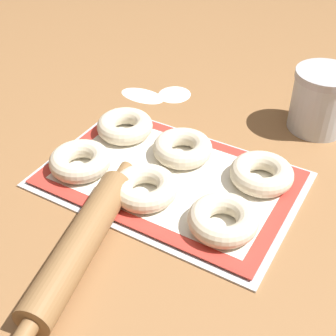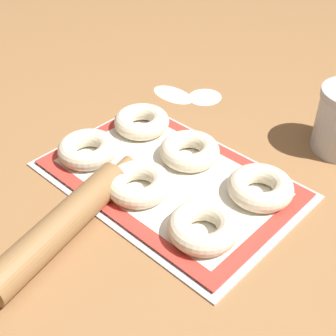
{
  "view_description": "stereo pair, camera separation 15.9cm",
  "coord_description": "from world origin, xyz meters",
  "px_view_note": "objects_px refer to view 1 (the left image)",
  "views": [
    {
      "loc": [
        0.34,
        -0.58,
        0.58
      ],
      "look_at": [
        -0.0,
        0.01,
        0.03
      ],
      "focal_mm": 50.0,
      "sensor_mm": 36.0,
      "label": 1
    },
    {
      "loc": [
        0.47,
        -0.49,
        0.58
      ],
      "look_at": [
        -0.0,
        0.01,
        0.03
      ],
      "focal_mm": 50.0,
      "sensor_mm": 36.0,
      "label": 2
    }
  ],
  "objects_px": {
    "bagel_back_right": "(262,174)",
    "flour_canister": "(321,100)",
    "bagel_back_center": "(183,148)",
    "rolling_pin": "(81,243)",
    "bagel_back_left": "(125,126)",
    "bagel_front_center": "(145,188)",
    "baking_tray": "(168,178)",
    "bagel_front_right": "(223,219)",
    "bagel_front_left": "(80,161)"
  },
  "relations": [
    {
      "from": "bagel_front_left",
      "to": "rolling_pin",
      "type": "bearing_deg",
      "value": -51.27
    },
    {
      "from": "flour_canister",
      "to": "bagel_back_right",
      "type": "bearing_deg",
      "value": -97.43
    },
    {
      "from": "baking_tray",
      "to": "bagel_back_left",
      "type": "distance_m",
      "value": 0.17
    },
    {
      "from": "bagel_front_left",
      "to": "bagel_front_right",
      "type": "distance_m",
      "value": 0.31
    },
    {
      "from": "baking_tray",
      "to": "bagel_back_center",
      "type": "xyz_separation_m",
      "value": [
        -0.01,
        0.07,
        0.03
      ]
    },
    {
      "from": "bagel_front_right",
      "to": "bagel_back_center",
      "type": "height_order",
      "value": "same"
    },
    {
      "from": "baking_tray",
      "to": "bagel_front_center",
      "type": "bearing_deg",
      "value": -95.92
    },
    {
      "from": "bagel_back_left",
      "to": "baking_tray",
      "type": "bearing_deg",
      "value": -27.13
    },
    {
      "from": "bagel_front_right",
      "to": "flour_canister",
      "type": "xyz_separation_m",
      "value": [
        0.04,
        0.4,
        0.04
      ]
    },
    {
      "from": "bagel_front_center",
      "to": "rolling_pin",
      "type": "xyz_separation_m",
      "value": [
        -0.02,
        -0.16,
        -0.0
      ]
    },
    {
      "from": "bagel_back_right",
      "to": "rolling_pin",
      "type": "distance_m",
      "value": 0.36
    },
    {
      "from": "bagel_front_right",
      "to": "flour_canister",
      "type": "height_order",
      "value": "flour_canister"
    },
    {
      "from": "bagel_back_center",
      "to": "rolling_pin",
      "type": "height_order",
      "value": "rolling_pin"
    },
    {
      "from": "bagel_front_center",
      "to": "bagel_back_right",
      "type": "xyz_separation_m",
      "value": [
        0.17,
        0.14,
        0.0
      ]
    },
    {
      "from": "bagel_front_right",
      "to": "bagel_back_center",
      "type": "distance_m",
      "value": 0.21
    },
    {
      "from": "baking_tray",
      "to": "bagel_front_left",
      "type": "height_order",
      "value": "bagel_front_left"
    },
    {
      "from": "rolling_pin",
      "to": "bagel_back_left",
      "type": "bearing_deg",
      "value": 112.29
    },
    {
      "from": "bagel_back_left",
      "to": "flour_canister",
      "type": "xyz_separation_m",
      "value": [
        0.34,
        0.25,
        0.04
      ]
    },
    {
      "from": "bagel_back_right",
      "to": "rolling_pin",
      "type": "height_order",
      "value": "rolling_pin"
    },
    {
      "from": "baking_tray",
      "to": "rolling_pin",
      "type": "distance_m",
      "value": 0.23
    },
    {
      "from": "bagel_front_left",
      "to": "bagel_back_left",
      "type": "relative_size",
      "value": 1.0
    },
    {
      "from": "baking_tray",
      "to": "bagel_back_center",
      "type": "relative_size",
      "value": 4.05
    },
    {
      "from": "baking_tray",
      "to": "bagel_front_right",
      "type": "bearing_deg",
      "value": -26.08
    },
    {
      "from": "baking_tray",
      "to": "rolling_pin",
      "type": "bearing_deg",
      "value": -96.07
    },
    {
      "from": "bagel_front_right",
      "to": "flour_canister",
      "type": "distance_m",
      "value": 0.4
    },
    {
      "from": "baking_tray",
      "to": "bagel_front_center",
      "type": "xyz_separation_m",
      "value": [
        -0.01,
        -0.07,
        0.03
      ]
    },
    {
      "from": "flour_canister",
      "to": "bagel_front_right",
      "type": "bearing_deg",
      "value": -96.29
    },
    {
      "from": "baking_tray",
      "to": "bagel_back_left",
      "type": "height_order",
      "value": "bagel_back_left"
    },
    {
      "from": "flour_canister",
      "to": "rolling_pin",
      "type": "xyz_separation_m",
      "value": [
        -0.22,
        -0.56,
        -0.04
      ]
    },
    {
      "from": "bagel_front_left",
      "to": "bagel_front_center",
      "type": "xyz_separation_m",
      "value": [
        0.15,
        -0.0,
        0.0
      ]
    },
    {
      "from": "bagel_front_left",
      "to": "bagel_front_center",
      "type": "bearing_deg",
      "value": -1.27
    },
    {
      "from": "flour_canister",
      "to": "rolling_pin",
      "type": "height_order",
      "value": "flour_canister"
    },
    {
      "from": "bagel_back_right",
      "to": "flour_canister",
      "type": "bearing_deg",
      "value": 82.57
    },
    {
      "from": "bagel_front_center",
      "to": "bagel_back_right",
      "type": "relative_size",
      "value": 1.0
    },
    {
      "from": "bagel_back_right",
      "to": "bagel_back_center",
      "type": "bearing_deg",
      "value": -178.65
    },
    {
      "from": "bagel_front_center",
      "to": "baking_tray",
      "type": "bearing_deg",
      "value": 84.08
    },
    {
      "from": "baking_tray",
      "to": "bagel_back_right",
      "type": "xyz_separation_m",
      "value": [
        0.16,
        0.07,
        0.03
      ]
    },
    {
      "from": "bagel_front_left",
      "to": "bagel_back_right",
      "type": "relative_size",
      "value": 1.0
    },
    {
      "from": "rolling_pin",
      "to": "bagel_front_right",
      "type": "bearing_deg",
      "value": 42.72
    },
    {
      "from": "bagel_front_left",
      "to": "bagel_back_left",
      "type": "height_order",
      "value": "same"
    },
    {
      "from": "bagel_front_center",
      "to": "rolling_pin",
      "type": "bearing_deg",
      "value": -96.14
    },
    {
      "from": "bagel_back_right",
      "to": "bagel_front_center",
      "type": "bearing_deg",
      "value": -139.26
    },
    {
      "from": "baking_tray",
      "to": "bagel_back_right",
      "type": "distance_m",
      "value": 0.18
    },
    {
      "from": "baking_tray",
      "to": "bagel_front_right",
      "type": "distance_m",
      "value": 0.17
    },
    {
      "from": "bagel_back_center",
      "to": "flour_canister",
      "type": "bearing_deg",
      "value": 52.07
    },
    {
      "from": "bagel_front_left",
      "to": "bagel_back_center",
      "type": "xyz_separation_m",
      "value": [
        0.15,
        0.14,
        0.0
      ]
    },
    {
      "from": "baking_tray",
      "to": "bagel_front_right",
      "type": "xyz_separation_m",
      "value": [
        0.15,
        -0.07,
        0.03
      ]
    },
    {
      "from": "bagel_back_left",
      "to": "rolling_pin",
      "type": "bearing_deg",
      "value": -67.71
    },
    {
      "from": "rolling_pin",
      "to": "bagel_front_left",
      "type": "bearing_deg",
      "value": 128.73
    },
    {
      "from": "bagel_front_right",
      "to": "rolling_pin",
      "type": "distance_m",
      "value": 0.24
    }
  ]
}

